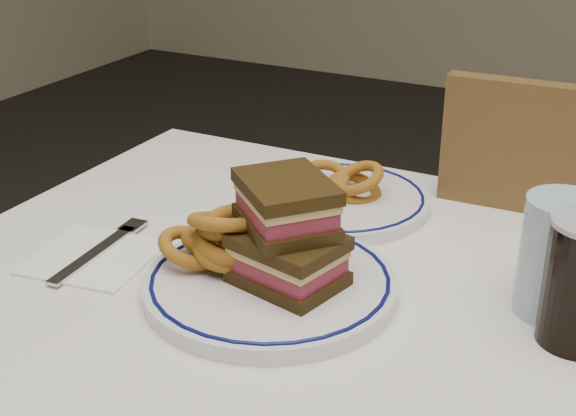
% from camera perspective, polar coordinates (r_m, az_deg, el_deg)
% --- Properties ---
extents(dining_table, '(1.27, 0.87, 0.75)m').
position_cam_1_polar(dining_table, '(0.92, 9.77, -14.40)').
color(dining_table, silver).
rests_on(dining_table, floor).
extents(main_plate, '(0.29, 0.29, 0.02)m').
position_cam_1_polar(main_plate, '(0.92, -1.27, -5.40)').
color(main_plate, silver).
rests_on(main_plate, dining_table).
extents(reuben_sandwich, '(0.15, 0.14, 0.12)m').
position_cam_1_polar(reuben_sandwich, '(0.88, -0.06, -1.73)').
color(reuben_sandwich, black).
rests_on(reuben_sandwich, main_plate).
extents(onion_rings_main, '(0.14, 0.12, 0.11)m').
position_cam_1_polar(onion_rings_main, '(0.93, -4.60, -1.94)').
color(onion_rings_main, '#6D330E').
rests_on(onion_rings_main, main_plate).
extents(ketchup_ramekin, '(0.06, 0.06, 0.03)m').
position_cam_1_polar(ketchup_ramekin, '(0.99, 0.44, -1.28)').
color(ketchup_ramekin, silver).
rests_on(ketchup_ramekin, main_plate).
extents(water_glass, '(0.08, 0.08, 0.13)m').
position_cam_1_polar(water_glass, '(0.91, 18.74, -3.32)').
color(water_glass, '#92ABBD').
rests_on(water_glass, dining_table).
extents(far_plate, '(0.26, 0.26, 0.02)m').
position_cam_1_polar(far_plate, '(1.14, 3.53, 0.59)').
color(far_plate, silver).
rests_on(far_plate, dining_table).
extents(onion_rings_far, '(0.14, 0.09, 0.07)m').
position_cam_1_polar(onion_rings_far, '(1.14, 4.02, 1.86)').
color(onion_rings_far, '#6D330E').
rests_on(onion_rings_far, far_plate).
extents(napkin_fork, '(0.16, 0.19, 0.01)m').
position_cam_1_polar(napkin_fork, '(1.03, -13.54, -3.29)').
color(napkin_fork, white).
rests_on(napkin_fork, dining_table).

